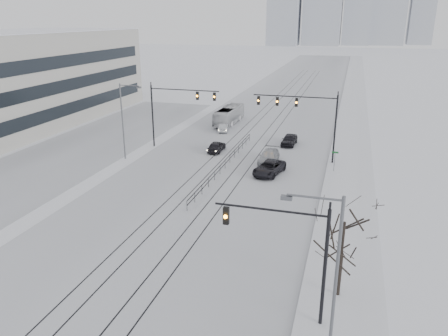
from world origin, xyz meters
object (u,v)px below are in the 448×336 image
at_px(bare_tree, 344,230).
at_px(sedan_sb_outer, 224,127).
at_px(sedan_sb_inner, 217,146).
at_px(box_truck, 229,115).
at_px(traffic_mast_near, 295,248).
at_px(sedan_nb_front, 269,168).
at_px(sedan_nb_far, 289,140).
at_px(sedan_nb_right, 269,157).

relative_size(bare_tree, sedan_sb_outer, 1.63).
xyz_separation_m(bare_tree, sedan_sb_inner, (-16.06, 26.97, -3.82)).
xyz_separation_m(sedan_sb_outer, box_truck, (-0.59, 5.10, 0.74)).
relative_size(traffic_mast_near, sedan_sb_outer, 1.87).
xyz_separation_m(traffic_mast_near, box_truck, (-16.28, 45.21, -3.21)).
height_order(bare_tree, sedan_nb_front, bare_tree).
bearing_deg(box_truck, sedan_nb_far, 140.84).
distance_m(traffic_mast_near, bare_tree, 3.85).
distance_m(sedan_sb_outer, sedan_nb_far, 11.43).
distance_m(traffic_mast_near, sedan_nb_far, 36.08).
bearing_deg(traffic_mast_near, sedan_sb_outer, 111.37).
bearing_deg(sedan_sb_outer, bare_tree, 104.58).
relative_size(sedan_sb_inner, box_truck, 0.40).
height_order(traffic_mast_near, sedan_nb_far, traffic_mast_near).
relative_size(sedan_sb_outer, sedan_nb_far, 0.89).
height_order(bare_tree, sedan_nb_right, bare_tree).
height_order(bare_tree, sedan_sb_outer, bare_tree).
bearing_deg(sedan_sb_inner, traffic_mast_near, 114.55).
bearing_deg(sedan_sb_outer, sedan_nb_far, 144.70).
height_order(sedan_nb_front, sedan_nb_right, sedan_nb_right).
relative_size(sedan_sb_outer, box_truck, 0.39).
distance_m(bare_tree, sedan_sb_outer, 41.47).
xyz_separation_m(traffic_mast_near, sedan_nb_right, (-6.45, 27.33, -3.84)).
distance_m(sedan_nb_front, box_truck, 24.20).
bearing_deg(box_truck, traffic_mast_near, 112.04).
xyz_separation_m(sedan_sb_outer, sedan_nb_right, (9.25, -12.78, 0.10)).
bearing_deg(sedan_nb_front, box_truck, 127.78).
height_order(traffic_mast_near, sedan_sb_outer, traffic_mast_near).
distance_m(sedan_nb_front, sedan_nb_far, 12.02).
bearing_deg(sedan_nb_right, sedan_sb_outer, 125.34).
xyz_separation_m(traffic_mast_near, bare_tree, (2.41, 3.00, -0.07)).
bearing_deg(sedan_nb_far, traffic_mast_near, -78.11).
height_order(sedan_sb_outer, sedan_nb_right, sedan_nb_right).
distance_m(traffic_mast_near, box_truck, 48.16).
bearing_deg(sedan_nb_far, sedan_nb_front, -88.55).
distance_m(bare_tree, sedan_nb_far, 33.59).
xyz_separation_m(sedan_nb_right, sedan_nb_far, (1.20, 8.16, 0.00)).
bearing_deg(sedan_nb_front, bare_tree, -56.69).
height_order(sedan_nb_front, box_truck, box_truck).
bearing_deg(sedan_nb_front, traffic_mast_near, -64.65).
xyz_separation_m(bare_tree, box_truck, (-18.69, 42.21, -3.14)).
bearing_deg(bare_tree, box_truck, 113.89).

